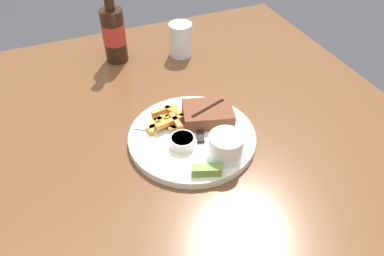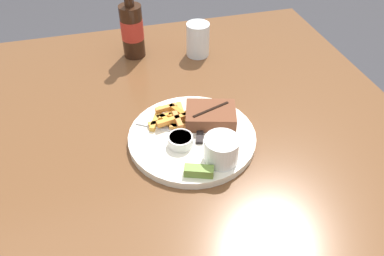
% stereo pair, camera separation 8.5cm
% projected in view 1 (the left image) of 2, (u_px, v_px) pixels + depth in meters
% --- Properties ---
extents(dining_table, '(1.10, 1.21, 0.73)m').
position_uv_depth(dining_table, '(192.00, 163.00, 0.92)').
color(dining_table, brown).
rests_on(dining_table, ground_plane).
extents(dinner_plate, '(0.29, 0.29, 0.02)m').
position_uv_depth(dinner_plate, '(192.00, 137.00, 0.87)').
color(dinner_plate, silver).
rests_on(dinner_plate, dining_table).
extents(steak_portion, '(0.14, 0.12, 0.04)m').
position_uv_depth(steak_portion, '(208.00, 114.00, 0.89)').
color(steak_portion, brown).
rests_on(steak_portion, dinner_plate).
extents(fries_pile, '(0.12, 0.11, 0.02)m').
position_uv_depth(fries_pile, '(171.00, 120.00, 0.88)').
color(fries_pile, orange).
rests_on(fries_pile, dinner_plate).
extents(coleslaw_cup, '(0.07, 0.07, 0.06)m').
position_uv_depth(coleslaw_cup, '(226.00, 146.00, 0.79)').
color(coleslaw_cup, white).
rests_on(coleslaw_cup, dinner_plate).
extents(dipping_sauce_cup, '(0.06, 0.06, 0.02)m').
position_uv_depth(dipping_sauce_cup, '(183.00, 141.00, 0.82)').
color(dipping_sauce_cup, silver).
rests_on(dipping_sauce_cup, dinner_plate).
extents(pickle_spear, '(0.06, 0.04, 0.02)m').
position_uv_depth(pickle_spear, '(207.00, 170.00, 0.76)').
color(pickle_spear, olive).
rests_on(pickle_spear, dinner_plate).
extents(fork_utensil, '(0.12, 0.08, 0.00)m').
position_uv_depth(fork_utensil, '(159.00, 130.00, 0.87)').
color(fork_utensil, '#B7B7BC').
rests_on(fork_utensil, dinner_plate).
extents(knife_utensil, '(0.07, 0.16, 0.01)m').
position_uv_depth(knife_utensil, '(199.00, 124.00, 0.88)').
color(knife_utensil, '#B7B7BC').
rests_on(knife_utensil, dinner_plate).
extents(beer_bottle, '(0.07, 0.07, 0.25)m').
position_uv_depth(beer_bottle, '(114.00, 32.00, 1.08)').
color(beer_bottle, black).
rests_on(beer_bottle, dining_table).
extents(drinking_glass, '(0.07, 0.07, 0.10)m').
position_uv_depth(drinking_glass, '(181.00, 40.00, 1.13)').
color(drinking_glass, silver).
rests_on(drinking_glass, dining_table).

